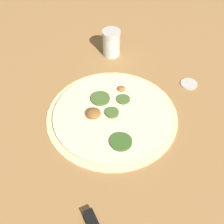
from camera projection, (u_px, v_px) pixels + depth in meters
The scene contains 4 objects.
ground_plane at pixel (112, 116), 0.78m from camera, with size 3.00×3.00×0.00m, color #9E703F.
pizza at pixel (112, 115), 0.78m from camera, with size 0.33×0.33×0.03m.
spice_jar at pixel (111, 43), 0.92m from camera, with size 0.05×0.05×0.08m.
loose_cap at pixel (189, 83), 0.86m from camera, with size 0.05×0.05×0.01m.
Camera 1 is at (0.49, -0.16, 0.59)m, focal length 50.00 mm.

